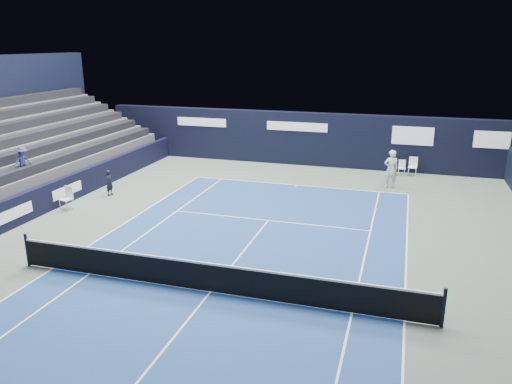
{
  "coord_description": "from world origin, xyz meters",
  "views": [
    {
      "loc": [
        5.08,
        -12.21,
        7.06
      ],
      "look_at": [
        -0.42,
        6.03,
        1.3
      ],
      "focal_mm": 35.0,
      "sensor_mm": 36.0,
      "label": 1
    }
  ],
  "objects_px": {
    "line_judge_chair": "(67,196)",
    "tennis_net": "(210,277)",
    "folding_chair_back_a": "(413,165)",
    "tennis_player": "(391,169)",
    "folding_chair_back_b": "(402,167)"
  },
  "relations": [
    {
      "from": "line_judge_chair",
      "to": "tennis_net",
      "type": "distance_m",
      "value": 10.25
    },
    {
      "from": "folding_chair_back_a",
      "to": "tennis_net",
      "type": "relative_size",
      "value": 0.08
    },
    {
      "from": "tennis_net",
      "to": "tennis_player",
      "type": "height_order",
      "value": "tennis_player"
    },
    {
      "from": "folding_chair_back_b",
      "to": "tennis_player",
      "type": "bearing_deg",
      "value": -102.56
    },
    {
      "from": "line_judge_chair",
      "to": "tennis_net",
      "type": "xyz_separation_m",
      "value": [
        8.79,
        -5.27,
        -0.08
      ]
    },
    {
      "from": "line_judge_chair",
      "to": "tennis_net",
      "type": "height_order",
      "value": "tennis_net"
    },
    {
      "from": "folding_chair_back_b",
      "to": "line_judge_chair",
      "type": "distance_m",
      "value": 17.27
    },
    {
      "from": "folding_chair_back_b",
      "to": "tennis_net",
      "type": "height_order",
      "value": "tennis_net"
    },
    {
      "from": "folding_chair_back_b",
      "to": "tennis_net",
      "type": "xyz_separation_m",
      "value": [
        -5.07,
        -15.58,
        0.03
      ]
    },
    {
      "from": "line_judge_chair",
      "to": "tennis_player",
      "type": "distance_m",
      "value": 15.35
    },
    {
      "from": "folding_chair_back_a",
      "to": "folding_chair_back_b",
      "type": "height_order",
      "value": "folding_chair_back_a"
    },
    {
      "from": "folding_chair_back_a",
      "to": "folding_chair_back_b",
      "type": "xyz_separation_m",
      "value": [
        -0.57,
        -0.09,
        -0.1
      ]
    },
    {
      "from": "folding_chair_back_a",
      "to": "tennis_net",
      "type": "height_order",
      "value": "tennis_net"
    },
    {
      "from": "folding_chair_back_a",
      "to": "tennis_player",
      "type": "height_order",
      "value": "tennis_player"
    },
    {
      "from": "line_judge_chair",
      "to": "folding_chair_back_a",
      "type": "bearing_deg",
      "value": 47.14
    }
  ]
}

